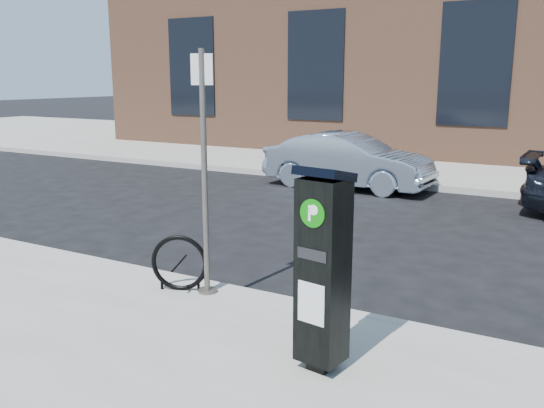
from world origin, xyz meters
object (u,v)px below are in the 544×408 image
Objects in this scene: parking_kiosk at (323,268)px; sign_pole at (205,176)px; car_silver at (348,161)px; bike_rack at (179,263)px.

parking_kiosk is 0.64× the size of sign_pole.
car_silver is (-1.33, 7.70, -0.87)m from sign_pole.
parking_kiosk is 2.22m from sign_pole.
sign_pole is at bearing 161.46° from parking_kiosk.
bike_rack is at bearing 176.49° from sign_pole.
sign_pole is 7.86m from car_silver.
sign_pole is at bearing -167.82° from car_silver.
car_silver is (-3.25, 8.71, -0.40)m from parking_kiosk.
sign_pole is (-1.92, 1.01, 0.47)m from parking_kiosk.
bike_rack is 7.87m from car_silver.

